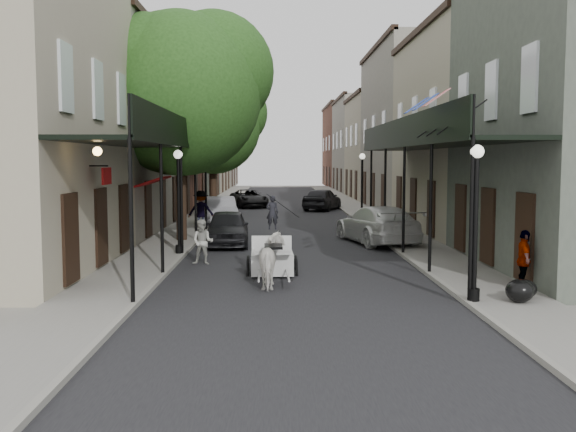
{
  "coord_description": "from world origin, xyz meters",
  "views": [
    {
      "loc": [
        -0.61,
        -16.97,
        3.47
      ],
      "look_at": [
        -0.21,
        4.41,
        1.6
      ],
      "focal_mm": 40.0,
      "sensor_mm": 36.0,
      "label": 1
    }
  ],
  "objects_px": {
    "car_right_near": "(377,225)",
    "tree_near": "(190,87)",
    "car_left_near": "(227,228)",
    "car_right_far": "(322,199)",
    "carriage": "(272,242)",
    "pedestrian_walking": "(203,242)",
    "lamppost_left": "(179,200)",
    "pedestrian_sidewalk_left": "(201,210)",
    "horse": "(273,261)",
    "lamppost_right_near": "(475,220)",
    "car_left_far": "(249,198)",
    "pedestrian_sidewalk_right": "(524,260)",
    "car_left_mid": "(219,211)",
    "tree_far": "(219,123)",
    "lamppost_right_far": "(362,186)"
  },
  "relations": [
    {
      "from": "tree_far",
      "to": "pedestrian_walking",
      "type": "height_order",
      "value": "tree_far"
    },
    {
      "from": "pedestrian_sidewalk_right",
      "to": "lamppost_right_far",
      "type": "bearing_deg",
      "value": 14.83
    },
    {
      "from": "pedestrian_walking",
      "to": "car_left_near",
      "type": "distance_m",
      "value": 4.83
    },
    {
      "from": "lamppost_left",
      "to": "car_left_mid",
      "type": "xyz_separation_m",
      "value": [
        0.5,
        10.78,
        -1.28
      ]
    },
    {
      "from": "lamppost_right_far",
      "to": "tree_near",
      "type": "bearing_deg",
      "value": -136.69
    },
    {
      "from": "horse",
      "to": "pedestrian_sidewalk_left",
      "type": "distance_m",
      "value": 13.76
    },
    {
      "from": "pedestrian_walking",
      "to": "pedestrian_sidewalk_left",
      "type": "xyz_separation_m",
      "value": [
        -1.15,
        9.45,
        0.32
      ]
    },
    {
      "from": "carriage",
      "to": "pedestrian_sidewalk_right",
      "type": "height_order",
      "value": "carriage"
    },
    {
      "from": "tree_far",
      "to": "lamppost_left",
      "type": "xyz_separation_m",
      "value": [
        0.15,
        -18.18,
        -3.79
      ]
    },
    {
      "from": "lamppost_right_far",
      "to": "car_left_far",
      "type": "height_order",
      "value": "lamppost_right_far"
    },
    {
      "from": "car_right_near",
      "to": "tree_near",
      "type": "bearing_deg",
      "value": -17.42
    },
    {
      "from": "car_right_far",
      "to": "horse",
      "type": "bearing_deg",
      "value": 103.6
    },
    {
      "from": "car_left_mid",
      "to": "lamppost_right_near",
      "type": "bearing_deg",
      "value": -77.13
    },
    {
      "from": "tree_near",
      "to": "lamppost_right_near",
      "type": "bearing_deg",
      "value": -55.73
    },
    {
      "from": "tree_near",
      "to": "lamppost_right_near",
      "type": "distance_m",
      "value": 15.39
    },
    {
      "from": "pedestrian_sidewalk_right",
      "to": "car_left_mid",
      "type": "height_order",
      "value": "pedestrian_sidewalk_right"
    },
    {
      "from": "horse",
      "to": "pedestrian_walking",
      "type": "height_order",
      "value": "pedestrian_walking"
    },
    {
      "from": "pedestrian_walking",
      "to": "car_left_far",
      "type": "xyz_separation_m",
      "value": [
        0.44,
        25.95,
        -0.09
      ]
    },
    {
      "from": "tree_far",
      "to": "pedestrian_sidewalk_left",
      "type": "bearing_deg",
      "value": -89.75
    },
    {
      "from": "pedestrian_walking",
      "to": "car_right_near",
      "type": "xyz_separation_m",
      "value": [
        6.65,
        5.3,
        0.04
      ]
    },
    {
      "from": "car_right_far",
      "to": "pedestrian_walking",
      "type": "bearing_deg",
      "value": 96.83
    },
    {
      "from": "car_left_far",
      "to": "car_left_near",
      "type": "bearing_deg",
      "value": -104.66
    },
    {
      "from": "horse",
      "to": "tree_far",
      "type": "bearing_deg",
      "value": -83.0
    },
    {
      "from": "car_right_near",
      "to": "car_left_far",
      "type": "bearing_deg",
      "value": -85.64
    },
    {
      "from": "lamppost_right_far",
      "to": "lamppost_right_near",
      "type": "bearing_deg",
      "value": -90.0
    },
    {
      "from": "car_right_near",
      "to": "tree_far",
      "type": "bearing_deg",
      "value": -74.29
    },
    {
      "from": "lamppost_left",
      "to": "car_right_far",
      "type": "distance_m",
      "value": 22.44
    },
    {
      "from": "car_left_near",
      "to": "car_left_mid",
      "type": "xyz_separation_m",
      "value": [
        -1.0,
        7.78,
        0.04
      ]
    },
    {
      "from": "tree_near",
      "to": "lamppost_left",
      "type": "height_order",
      "value": "tree_near"
    },
    {
      "from": "carriage",
      "to": "car_left_far",
      "type": "height_order",
      "value": "carriage"
    },
    {
      "from": "carriage",
      "to": "pedestrian_sidewalk_left",
      "type": "relative_size",
      "value": 1.3
    },
    {
      "from": "lamppost_left",
      "to": "pedestrian_sidewalk_left",
      "type": "bearing_deg",
      "value": 90.75
    },
    {
      "from": "lamppost_right_far",
      "to": "pedestrian_walking",
      "type": "xyz_separation_m",
      "value": [
        -7.15,
        -13.81,
        -1.3
      ]
    },
    {
      "from": "tree_near",
      "to": "pedestrian_walking",
      "type": "relative_size",
      "value": 6.4
    },
    {
      "from": "car_left_mid",
      "to": "car_right_near",
      "type": "height_order",
      "value": "car_right_near"
    },
    {
      "from": "car_left_near",
      "to": "car_right_far",
      "type": "distance_m",
      "value": 19.1
    },
    {
      "from": "carriage",
      "to": "pedestrian_walking",
      "type": "relative_size",
      "value": 1.63
    },
    {
      "from": "car_left_far",
      "to": "car_right_far",
      "type": "distance_m",
      "value": 5.9
    },
    {
      "from": "lamppost_left",
      "to": "car_left_far",
      "type": "xyz_separation_m",
      "value": [
        1.49,
        24.13,
        -1.39
      ]
    },
    {
      "from": "horse",
      "to": "car_left_far",
      "type": "bearing_deg",
      "value": -87.79
    },
    {
      "from": "tree_near",
      "to": "car_left_far",
      "type": "distance_m",
      "value": 20.85
    },
    {
      "from": "car_left_near",
      "to": "lamppost_left",
      "type": "bearing_deg",
      "value": -119.25
    },
    {
      "from": "pedestrian_walking",
      "to": "car_left_near",
      "type": "relative_size",
      "value": 0.35
    },
    {
      "from": "tree_near",
      "to": "horse",
      "type": "height_order",
      "value": "tree_near"
    },
    {
      "from": "pedestrian_sidewalk_left",
      "to": "pedestrian_sidewalk_right",
      "type": "relative_size",
      "value": 1.22
    },
    {
      "from": "car_left_far",
      "to": "pedestrian_sidewalk_right",
      "type": "bearing_deg",
      "value": -89.44
    },
    {
      "from": "tree_far",
      "to": "lamppost_right_far",
      "type": "bearing_deg",
      "value": -36.51
    },
    {
      "from": "lamppost_right_far",
      "to": "carriage",
      "type": "bearing_deg",
      "value": -107.5
    },
    {
      "from": "car_left_far",
      "to": "car_right_far",
      "type": "xyz_separation_m",
      "value": [
        5.21,
        -2.75,
        0.11
      ]
    },
    {
      "from": "carriage",
      "to": "pedestrian_walking",
      "type": "xyz_separation_m",
      "value": [
        -2.3,
        1.56,
        -0.2
      ]
    }
  ]
}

